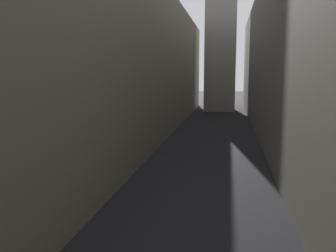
% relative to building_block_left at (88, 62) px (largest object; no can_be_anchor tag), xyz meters
% --- Properties ---
extents(ground_plane, '(264.00, 264.00, 0.00)m').
position_rel_building_block_left_xyz_m(ground_plane, '(13.34, -2.00, -9.26)').
color(ground_plane, black).
extents(building_block_left, '(15.69, 108.00, 18.53)m').
position_rel_building_block_left_xyz_m(building_block_left, '(0.00, 0.00, 0.00)').
color(building_block_left, '#756B5B').
rests_on(building_block_left, ground).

